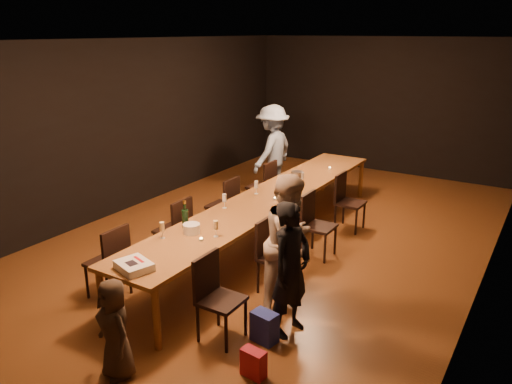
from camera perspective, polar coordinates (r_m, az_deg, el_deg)
The scene contains 30 objects.
ground at distance 7.73m, azimuth 1.35°, elevation -5.85°, with size 10.00×10.00×0.00m, color #492112.
room_shell at distance 7.14m, azimuth 1.47°, elevation 9.57°, with size 6.04×10.04×3.02m.
table at distance 7.47m, azimuth 1.39°, elevation -0.93°, with size 0.90×6.00×0.75m.
chair_right_0 at distance 5.31m, azimuth -3.97°, elevation -12.15°, with size 0.42×0.42×0.93m, color black, non-canonical shape.
chair_right_1 at distance 6.20m, azimuth 2.54°, elevation -7.41°, with size 0.42×0.42×0.93m, color black, non-canonical shape.
chair_right_2 at distance 7.19m, azimuth 7.24°, elevation -3.86°, with size 0.42×0.42×0.93m, color black, non-canonical shape.
chair_right_3 at distance 8.23m, azimuth 10.75°, elevation -1.17°, with size 0.42×0.42×0.93m, color black, non-canonical shape.
chair_left_0 at distance 6.34m, azimuth -16.68°, elevation -7.60°, with size 0.42×0.42×0.93m, color black, non-canonical shape.
chair_left_1 at distance 7.11m, azimuth -9.52°, elevation -4.22°, with size 0.42×0.42×0.93m, color black, non-canonical shape.
chair_left_2 at distance 7.99m, azimuth -3.89°, elevation -1.49°, with size 0.42×0.42×0.93m, color black, non-canonical shape.
chair_left_3 at distance 8.94m, azimuth 0.57°, elevation 0.70°, with size 0.42×0.42×0.93m, color black, non-canonical shape.
woman_birthday at distance 5.30m, azimuth 4.01°, elevation -8.80°, with size 0.54×0.36×1.48m, color black.
woman_tan at distance 5.73m, azimuth 3.98°, elevation -5.85°, with size 0.79×0.62×1.63m, color #BFA68F.
man_blue at distance 9.74m, azimuth 1.88°, elevation 4.74°, with size 1.15×0.66×1.78m, color #819FC8.
child at distance 4.96m, azimuth -15.83°, elevation -14.81°, with size 0.48×0.31×0.99m, color #3B2E21.
gift_bag_red at distance 4.96m, azimuth -0.29°, elevation -18.98°, with size 0.24×0.13×0.28m, color red.
gift_bag_blue at distance 5.41m, azimuth 0.97°, elevation -15.16°, with size 0.27×0.18×0.33m, color #2635A5.
birthday_cake at distance 5.39m, azimuth -13.77°, elevation -8.19°, with size 0.44×0.39×0.09m.
plate_stack at distance 6.18m, azimuth -7.39°, elevation -4.16°, with size 0.21×0.21×0.12m, color white.
champagne_bottle at distance 6.32m, azimuth -8.12°, elevation -2.51°, with size 0.08×0.08×0.36m, color black, non-canonical shape.
ice_bucket at distance 8.09m, azimuth 4.72°, elevation 1.65°, with size 0.19×0.19×0.21m, color #BBBABF.
wineglass_0 at distance 6.07m, azimuth -10.67°, elevation -4.32°, with size 0.06×0.06×0.21m, color beige, non-canonical shape.
wineglass_1 at distance 6.03m, azimuth -4.61°, elevation -4.20°, with size 0.06×0.06×0.21m, color beige, non-canonical shape.
wineglass_2 at distance 6.97m, azimuth -3.63°, elevation -1.04°, with size 0.06×0.06×0.21m, color silver, non-canonical shape.
wineglass_3 at distance 7.15m, azimuth 2.93°, elevation -0.54°, with size 0.06×0.06×0.21m, color beige, non-canonical shape.
wineglass_4 at distance 7.56m, azimuth 0.03°, elevation 0.53°, with size 0.06×0.06×0.21m, color silver, non-canonical shape.
wineglass_5 at distance 8.05m, azimuth 5.30°, elevation 1.53°, with size 0.06×0.06×0.21m, color silver, non-canonical shape.
tealight_near at distance 5.96m, azimuth -6.29°, elevation -5.43°, with size 0.05×0.05×0.03m, color #B2B7B2.
tealight_mid at distance 7.33m, azimuth 2.19°, elevation -0.77°, with size 0.05×0.05×0.03m, color #B2B7B2.
tealight_far at distance 9.04m, azimuth 8.44°, elevation 2.69°, with size 0.05×0.05×0.03m, color #B2B7B2.
Camera 1 is at (3.56, -6.10, 3.13)m, focal length 35.00 mm.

